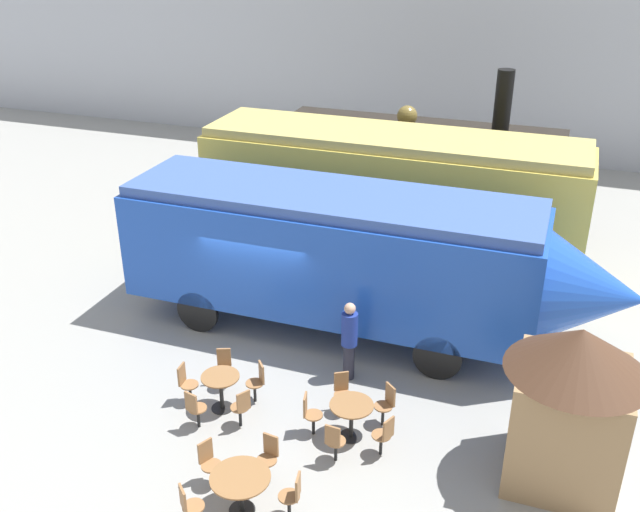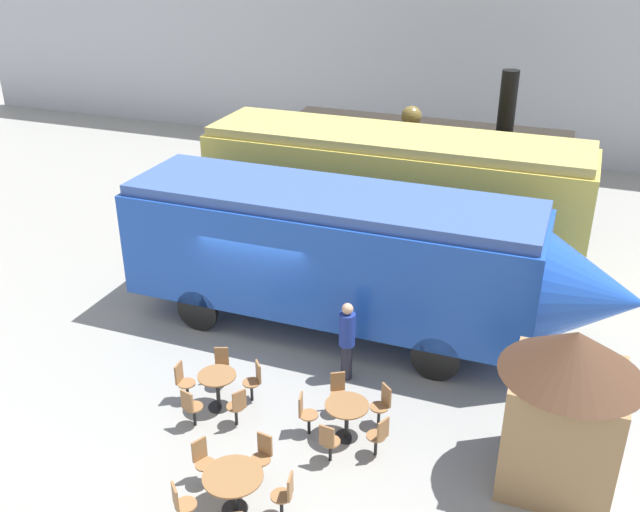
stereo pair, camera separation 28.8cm
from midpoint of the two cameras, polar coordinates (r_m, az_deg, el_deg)
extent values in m
plane|color=gray|center=(17.15, -3.70, -5.69)|extent=(80.00, 80.00, 0.00)
cube|color=#B2B7C1|center=(29.59, 8.84, 16.77)|extent=(44.00, 0.15, 9.00)
cube|color=black|center=(23.11, 8.55, 7.41)|extent=(8.83, 2.44, 2.31)
cylinder|color=black|center=(22.19, 15.15, 11.73)|extent=(0.51, 0.51, 1.91)
sphere|color=brown|center=(22.80, 7.69, 11.02)|extent=(0.64, 0.64, 0.64)
cylinder|color=black|center=(22.10, 14.34, 2.42)|extent=(0.98, 0.12, 0.98)
cylinder|color=black|center=(24.26, 15.09, 4.42)|extent=(0.98, 0.12, 0.98)
cylinder|color=black|center=(23.17, 1.29, 4.32)|extent=(0.98, 0.12, 0.98)
cylinder|color=black|center=(25.23, 3.07, 6.10)|extent=(0.98, 0.12, 0.98)
cube|color=#E0C64C|center=(19.29, 6.31, 5.12)|extent=(10.09, 2.65, 2.72)
cube|color=tan|center=(18.83, 6.52, 9.34)|extent=(9.89, 2.44, 0.24)
cylinder|color=black|center=(18.30, 14.21, -2.05)|extent=(1.28, 0.12, 1.28)
cylinder|color=black|center=(20.58, 15.18, 1.02)|extent=(1.28, 0.12, 1.28)
cylinder|color=black|center=(19.71, -3.40, 0.81)|extent=(1.28, 0.12, 1.28)
cylinder|color=black|center=(21.85, -0.70, 3.40)|extent=(1.28, 0.12, 1.28)
cube|color=blue|center=(16.31, 1.32, 0.24)|extent=(9.44, 2.73, 2.47)
cone|color=blue|center=(15.58, 21.57, -2.99)|extent=(2.00, 2.34, 2.34)
cube|color=#3A579D|center=(15.78, 1.37, 4.69)|extent=(9.25, 2.51, 0.24)
cylinder|color=black|center=(15.27, 9.74, -8.09)|extent=(1.04, 0.12, 1.04)
cylinder|color=black|center=(17.48, 11.53, -3.59)|extent=(1.04, 0.12, 1.04)
cylinder|color=black|center=(16.99, -9.29, -4.31)|extent=(1.04, 0.12, 1.04)
cylinder|color=black|center=(19.00, -5.45, -0.67)|extent=(1.04, 0.12, 1.04)
cylinder|color=black|center=(13.88, 2.73, -14.22)|extent=(0.44, 0.44, 0.02)
cylinder|color=black|center=(13.65, 2.76, -13.07)|extent=(0.08, 0.08, 0.70)
cylinder|color=olive|center=(13.43, 2.80, -11.86)|extent=(0.83, 0.83, 0.03)
cylinder|color=black|center=(12.59, -6.13, -19.45)|extent=(0.44, 0.44, 0.02)
cylinder|color=black|center=(12.35, -6.20, -18.31)|extent=(0.08, 0.08, 0.67)
cylinder|color=olive|center=(12.11, -6.28, -17.11)|extent=(1.00, 1.00, 0.03)
cylinder|color=black|center=(14.69, -7.50, -11.86)|extent=(0.44, 0.44, 0.02)
cylinder|color=black|center=(14.47, -7.59, -10.69)|extent=(0.08, 0.08, 0.72)
cylinder|color=olive|center=(14.25, -7.67, -9.47)|extent=(0.76, 0.76, 0.03)
cylinder|color=black|center=(14.06, 5.32, -12.68)|extent=(0.06, 0.06, 0.42)
cylinder|color=olive|center=(13.92, 5.36, -11.95)|extent=(0.36, 0.36, 0.03)
cube|color=olive|center=(13.85, 5.94, -11.02)|extent=(0.24, 0.22, 0.42)
cylinder|color=black|center=(14.30, 2.12, -11.81)|extent=(0.06, 0.06, 0.42)
cylinder|color=olive|center=(14.16, 2.13, -11.09)|extent=(0.36, 0.36, 0.03)
cube|color=olive|center=(14.15, 2.02, -9.99)|extent=(0.27, 0.18, 0.42)
cylinder|color=black|center=(13.82, -0.28, -13.34)|extent=(0.06, 0.06, 0.42)
cylinder|color=olive|center=(13.68, -0.28, -12.60)|extent=(0.36, 0.36, 0.03)
cube|color=olive|center=(13.56, -0.93, -11.80)|extent=(0.10, 0.29, 0.42)
cylinder|color=black|center=(13.25, 1.47, -15.35)|extent=(0.06, 0.06, 0.42)
cylinder|color=olive|center=(13.11, 1.49, -14.60)|extent=(0.36, 0.36, 0.03)
cube|color=olive|center=(12.85, 1.20, -14.23)|extent=(0.29, 0.07, 0.42)
cylinder|color=black|center=(13.41, 5.11, -14.88)|extent=(0.06, 0.06, 0.42)
cylinder|color=olive|center=(13.26, 5.15, -14.14)|extent=(0.36, 0.36, 0.03)
cube|color=olive|center=(13.05, 5.72, -13.67)|extent=(0.15, 0.28, 0.42)
cylinder|color=black|center=(12.29, -2.38, -19.38)|extent=(0.06, 0.06, 0.42)
cylinder|color=olive|center=(12.13, -2.40, -18.63)|extent=(0.36, 0.36, 0.03)
cube|color=olive|center=(11.95, -1.67, -17.96)|extent=(0.09, 0.29, 0.42)
cylinder|color=black|center=(12.93, -4.08, -16.68)|extent=(0.06, 0.06, 0.42)
cylinder|color=olive|center=(12.78, -4.11, -15.93)|extent=(0.36, 0.36, 0.03)
cube|color=olive|center=(12.72, -3.76, -14.78)|extent=(0.29, 0.08, 0.42)
cylinder|color=black|center=(12.94, -8.43, -16.90)|extent=(0.06, 0.06, 0.42)
cylinder|color=olive|center=(12.79, -8.49, -16.16)|extent=(0.36, 0.36, 0.03)
cube|color=olive|center=(12.74, -8.97, -15.05)|extent=(0.16, 0.28, 0.42)
cylinder|color=olive|center=(12.15, -9.98, -19.00)|extent=(0.36, 0.36, 0.03)
cube|color=olive|center=(11.97, -10.80, -18.41)|extent=(0.24, 0.23, 0.42)
cylinder|color=black|center=(14.10, -6.12, -12.60)|extent=(0.06, 0.06, 0.42)
cylinder|color=olive|center=(13.96, -6.16, -11.87)|extent=(0.36, 0.36, 0.03)
cube|color=olive|center=(13.72, -5.87, -11.44)|extent=(0.19, 0.27, 0.42)
cylinder|color=black|center=(14.68, -4.91, -10.77)|extent=(0.06, 0.06, 0.42)
cylinder|color=olive|center=(14.55, -4.94, -10.06)|extent=(0.36, 0.36, 0.03)
cube|color=olive|center=(14.45, -4.38, -9.22)|extent=(0.22, 0.25, 0.42)
cylinder|color=black|center=(15.12, -7.29, -9.70)|extent=(0.06, 0.06, 0.42)
cylinder|color=olive|center=(14.99, -7.34, -8.99)|extent=(0.36, 0.36, 0.03)
cube|color=olive|center=(14.99, -7.33, -7.95)|extent=(0.28, 0.14, 0.42)
cylinder|color=black|center=(14.82, -9.99, -10.71)|extent=(0.06, 0.06, 0.42)
cylinder|color=olive|center=(14.69, -10.06, -10.00)|extent=(0.36, 0.36, 0.03)
cube|color=olive|center=(14.63, -10.67, -9.16)|extent=(0.06, 0.29, 0.42)
cylinder|color=black|center=(14.19, -9.42, -12.54)|extent=(0.06, 0.06, 0.42)
cylinder|color=olive|center=(14.05, -9.48, -11.82)|extent=(0.36, 0.36, 0.03)
cube|color=olive|center=(13.83, -9.99, -11.38)|extent=(0.29, 0.11, 0.42)
cylinder|color=#262633|center=(15.17, 2.68, -8.41)|extent=(0.24, 0.24, 0.83)
cylinder|color=navy|center=(14.75, 2.74, -5.89)|extent=(0.34, 0.34, 0.74)
sphere|color=tan|center=(14.50, 2.78, -4.25)|extent=(0.24, 0.24, 0.24)
cube|color=#99754C|center=(13.01, 19.34, -12.90)|extent=(1.80, 1.80, 2.20)
cone|color=#472D1E|center=(12.18, 20.36, -7.33)|extent=(2.34, 2.34, 0.80)
camera|label=1|loc=(0.14, -89.51, 0.23)|focal=40.00mm
camera|label=2|loc=(0.14, 90.49, -0.23)|focal=40.00mm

